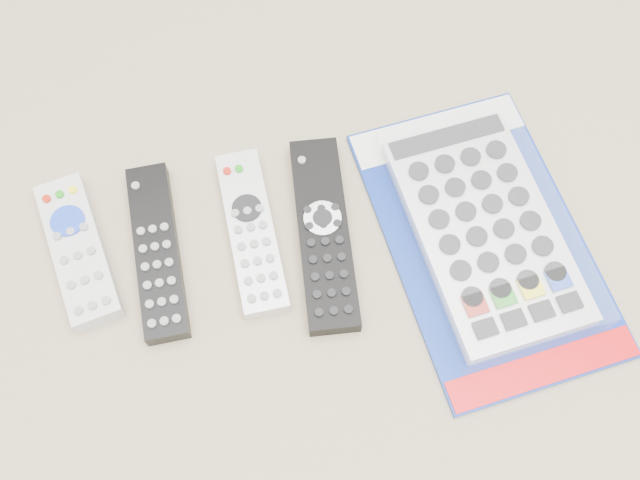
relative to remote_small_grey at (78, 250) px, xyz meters
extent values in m
plane|color=gray|center=(0.24, -0.06, -0.01)|extent=(5.00, 5.00, 0.00)
cube|color=silver|center=(0.00, 0.00, 0.00)|extent=(0.08, 0.18, 0.02)
cylinder|color=blue|center=(-0.01, 0.03, 0.01)|extent=(0.04, 0.04, 0.00)
cube|color=black|center=(0.08, -0.01, 0.00)|extent=(0.05, 0.20, 0.02)
cube|color=silver|center=(0.18, -0.01, 0.00)|extent=(0.05, 0.19, 0.02)
cylinder|color=black|center=(0.18, 0.01, 0.01)|extent=(0.03, 0.03, 0.00)
cube|color=black|center=(0.26, -0.02, 0.00)|extent=(0.07, 0.22, 0.02)
cylinder|color=silver|center=(0.26, -0.01, 0.01)|extent=(0.04, 0.04, 0.00)
cube|color=navy|center=(0.43, -0.06, -0.01)|extent=(0.24, 0.35, 0.01)
cube|color=silver|center=(0.41, 0.08, -0.01)|extent=(0.20, 0.07, 0.00)
cube|color=red|center=(0.44, -0.21, -0.01)|extent=(0.20, 0.06, 0.00)
cube|color=silver|center=(0.42, -0.06, 0.00)|extent=(0.17, 0.27, 0.02)
cube|color=white|center=(0.42, -0.06, 0.01)|extent=(0.19, 0.29, 0.04)
camera|label=1|loc=(0.20, -0.34, 0.68)|focal=40.00mm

